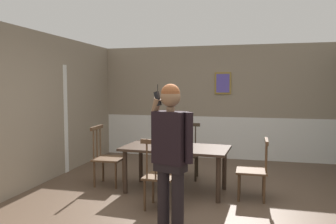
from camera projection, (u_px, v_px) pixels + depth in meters
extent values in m
plane|color=brown|center=(187.00, 209.00, 4.59)|extent=(7.53, 7.53, 0.00)
cube|color=gray|center=(215.00, 81.00, 7.76)|extent=(5.48, 0.12, 1.64)
cube|color=white|center=(215.00, 137.00, 7.87)|extent=(5.48, 0.14, 0.98)
cube|color=white|center=(215.00, 117.00, 7.80)|extent=(5.48, 0.05, 0.06)
cube|color=olive|center=(223.00, 83.00, 7.65)|extent=(0.38, 0.03, 0.50)
cube|color=#5D4FB7|center=(223.00, 83.00, 7.63)|extent=(0.30, 0.01, 0.42)
cube|color=gray|center=(14.00, 111.00, 5.16)|extent=(0.12, 6.85, 2.62)
cube|color=white|center=(65.00, 119.00, 6.49)|extent=(0.06, 0.12, 2.10)
cube|color=#38281E|center=(176.00, 148.00, 5.32)|extent=(1.72, 0.95, 0.04)
cylinder|color=#38281E|center=(125.00, 172.00, 5.25)|extent=(0.07, 0.07, 0.68)
cylinder|color=#38281E|center=(218.00, 180.00, 4.82)|extent=(0.07, 0.07, 0.68)
cylinder|color=#38281E|center=(141.00, 163.00, 5.88)|extent=(0.07, 0.07, 0.68)
cylinder|color=#38281E|center=(224.00, 169.00, 5.44)|extent=(0.07, 0.07, 0.68)
cube|color=#513823|center=(109.00, 159.00, 5.69)|extent=(0.49, 0.49, 0.03)
cube|color=#513823|center=(97.00, 128.00, 5.69)|extent=(0.06, 0.47, 0.06)
cylinder|color=#513823|center=(100.00, 140.00, 5.85)|extent=(0.02, 0.02, 0.54)
cylinder|color=#513823|center=(97.00, 142.00, 5.71)|extent=(0.02, 0.02, 0.54)
cylinder|color=#513823|center=(94.00, 143.00, 5.57)|extent=(0.02, 0.02, 0.54)
cylinder|color=#513823|center=(123.00, 170.00, 5.86)|extent=(0.04, 0.04, 0.44)
cylinder|color=#513823|center=(116.00, 176.00, 5.49)|extent=(0.04, 0.04, 0.44)
cylinder|color=#513823|center=(103.00, 169.00, 5.93)|extent=(0.04, 0.04, 0.44)
cylinder|color=#513823|center=(94.00, 174.00, 5.56)|extent=(0.04, 0.04, 0.44)
cube|color=#513823|center=(160.00, 177.00, 4.60)|extent=(0.44, 0.44, 0.03)
cube|color=#513823|center=(156.00, 142.00, 4.38)|extent=(0.41, 0.06, 0.06)
cylinder|color=#513823|center=(147.00, 159.00, 4.44)|extent=(0.02, 0.02, 0.53)
cylinder|color=#513823|center=(156.00, 160.00, 4.40)|extent=(0.02, 0.02, 0.53)
cylinder|color=#513823|center=(164.00, 160.00, 4.36)|extent=(0.02, 0.02, 0.53)
cylinder|color=#513823|center=(153.00, 188.00, 4.82)|extent=(0.04, 0.04, 0.43)
cylinder|color=#513823|center=(175.00, 190.00, 4.72)|extent=(0.04, 0.04, 0.43)
cylinder|color=#513823|center=(145.00, 195.00, 4.51)|extent=(0.04, 0.04, 0.43)
cylinder|color=#513823|center=(168.00, 198.00, 4.41)|extent=(0.04, 0.04, 0.43)
cube|color=#513823|center=(252.00, 171.00, 4.99)|extent=(0.45, 0.45, 0.03)
cube|color=#513823|center=(267.00, 141.00, 4.91)|extent=(0.04, 0.45, 0.06)
cylinder|color=#513823|center=(267.00, 157.00, 4.79)|extent=(0.02, 0.02, 0.47)
cylinder|color=#513823|center=(266.00, 155.00, 4.92)|extent=(0.02, 0.02, 0.47)
cylinder|color=#513823|center=(266.00, 153.00, 5.05)|extent=(0.02, 0.02, 0.47)
cylinder|color=#513823|center=(239.00, 188.00, 4.88)|extent=(0.04, 0.04, 0.41)
cylinder|color=#513823|center=(240.00, 181.00, 5.23)|extent=(0.04, 0.04, 0.41)
cylinder|color=#513823|center=(264.00, 190.00, 4.79)|extent=(0.04, 0.04, 0.41)
cylinder|color=#513823|center=(263.00, 183.00, 5.14)|extent=(0.04, 0.04, 0.41)
cube|color=#2D2319|center=(187.00, 155.00, 6.08)|extent=(0.44, 0.44, 0.03)
cube|color=#2D2319|center=(189.00, 125.00, 6.23)|extent=(0.42, 0.07, 0.06)
cylinder|color=#2D2319|center=(195.00, 138.00, 6.22)|extent=(0.02, 0.02, 0.55)
cylinder|color=#2D2319|center=(189.00, 138.00, 6.25)|extent=(0.02, 0.02, 0.55)
cylinder|color=#2D2319|center=(182.00, 137.00, 6.27)|extent=(0.02, 0.02, 0.55)
cylinder|color=#2D2319|center=(195.00, 170.00, 5.91)|extent=(0.04, 0.04, 0.42)
cylinder|color=#2D2319|center=(177.00, 169.00, 5.97)|extent=(0.04, 0.04, 0.42)
cylinder|color=#2D2319|center=(197.00, 165.00, 6.23)|extent=(0.04, 0.04, 0.42)
cylinder|color=#2D2319|center=(180.00, 164.00, 6.30)|extent=(0.04, 0.04, 0.42)
cylinder|color=black|center=(178.00, 201.00, 3.73)|extent=(0.14, 0.14, 0.83)
cylinder|color=black|center=(163.00, 198.00, 3.83)|extent=(0.14, 0.14, 0.83)
cube|color=black|center=(170.00, 166.00, 3.75)|extent=(0.39, 0.29, 0.12)
cube|color=black|center=(170.00, 138.00, 3.72)|extent=(0.43, 0.32, 0.59)
cylinder|color=black|center=(189.00, 138.00, 3.60)|extent=(0.09, 0.09, 0.56)
cylinder|color=#936B4C|center=(156.00, 106.00, 3.78)|extent=(0.16, 0.16, 0.19)
cylinder|color=#936B4C|center=(171.00, 109.00, 3.70)|extent=(0.09, 0.09, 0.05)
sphere|color=#936B4C|center=(171.00, 97.00, 3.69)|extent=(0.22, 0.22, 0.22)
sphere|color=brown|center=(171.00, 93.00, 3.68)|extent=(0.21, 0.21, 0.21)
cube|color=black|center=(158.00, 99.00, 3.75)|extent=(0.10, 0.06, 0.17)
cylinder|color=black|center=(158.00, 88.00, 3.74)|extent=(0.01, 0.01, 0.08)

